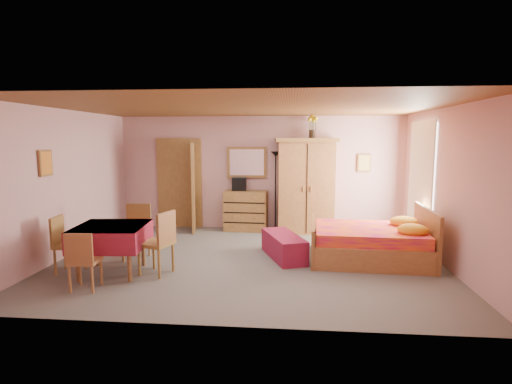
# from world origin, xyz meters

# --- Properties ---
(floor) EXTENTS (6.50, 6.50, 0.00)m
(floor) POSITION_xyz_m (0.00, 0.00, 0.00)
(floor) COLOR slate
(floor) RESTS_ON ground
(ceiling) EXTENTS (6.50, 6.50, 0.00)m
(ceiling) POSITION_xyz_m (0.00, 0.00, 2.60)
(ceiling) COLOR brown
(ceiling) RESTS_ON wall_back
(wall_back) EXTENTS (6.50, 0.10, 2.60)m
(wall_back) POSITION_xyz_m (0.00, 2.50, 1.30)
(wall_back) COLOR #C58F8F
(wall_back) RESTS_ON floor
(wall_front) EXTENTS (6.50, 0.10, 2.60)m
(wall_front) POSITION_xyz_m (0.00, -2.50, 1.30)
(wall_front) COLOR #C58F8F
(wall_front) RESTS_ON floor
(wall_left) EXTENTS (0.10, 5.00, 2.60)m
(wall_left) POSITION_xyz_m (-3.25, 0.00, 1.30)
(wall_left) COLOR #C58F8F
(wall_left) RESTS_ON floor
(wall_right) EXTENTS (0.10, 5.00, 2.60)m
(wall_right) POSITION_xyz_m (3.25, 0.00, 1.30)
(wall_right) COLOR #C58F8F
(wall_right) RESTS_ON floor
(doorway) EXTENTS (1.06, 0.12, 2.15)m
(doorway) POSITION_xyz_m (-1.90, 2.47, 1.02)
(doorway) COLOR #9E6B35
(doorway) RESTS_ON floor
(window) EXTENTS (0.08, 1.40, 1.95)m
(window) POSITION_xyz_m (3.21, 1.20, 1.45)
(window) COLOR white
(window) RESTS_ON wall_right
(picture_left) EXTENTS (0.04, 0.32, 0.42)m
(picture_left) POSITION_xyz_m (-3.22, -0.60, 1.70)
(picture_left) COLOR orange
(picture_left) RESTS_ON wall_left
(picture_back) EXTENTS (0.30, 0.04, 0.40)m
(picture_back) POSITION_xyz_m (2.35, 2.47, 1.55)
(picture_back) COLOR #D8BF59
(picture_back) RESTS_ON wall_back
(chest_of_drawers) EXTENTS (0.99, 0.54, 0.91)m
(chest_of_drawers) POSITION_xyz_m (-0.31, 2.25, 0.46)
(chest_of_drawers) COLOR olive
(chest_of_drawers) RESTS_ON floor
(wall_mirror) EXTENTS (0.91, 0.09, 0.72)m
(wall_mirror) POSITION_xyz_m (-0.31, 2.46, 1.55)
(wall_mirror) COLOR white
(wall_mirror) RESTS_ON wall_back
(stereo) EXTENTS (0.34, 0.26, 0.30)m
(stereo) POSITION_xyz_m (-0.47, 2.30, 1.06)
(stereo) COLOR black
(stereo) RESTS_ON chest_of_drawers
(floor_lamp) EXTENTS (0.23, 0.23, 1.80)m
(floor_lamp) POSITION_xyz_m (0.36, 2.34, 0.90)
(floor_lamp) COLOR black
(floor_lamp) RESTS_ON floor
(wardrobe) EXTENTS (1.39, 0.79, 2.10)m
(wardrobe) POSITION_xyz_m (1.04, 2.18, 1.05)
(wardrobe) COLOR #AA6C39
(wardrobe) RESTS_ON floor
(sunflower_vase) EXTENTS (0.22, 0.22, 0.51)m
(sunflower_vase) POSITION_xyz_m (1.17, 2.28, 2.35)
(sunflower_vase) COLOR yellow
(sunflower_vase) RESTS_ON wardrobe
(bed) EXTENTS (2.08, 1.68, 0.92)m
(bed) POSITION_xyz_m (2.07, 0.21, 0.46)
(bed) COLOR #C11253
(bed) RESTS_ON floor
(bench) EXTENTS (0.86, 1.32, 0.41)m
(bench) POSITION_xyz_m (0.60, 0.19, 0.21)
(bench) COLOR maroon
(bench) RESTS_ON floor
(dining_table) EXTENTS (1.14, 1.14, 0.76)m
(dining_table) POSITION_xyz_m (-2.04, -0.88, 0.38)
(dining_table) COLOR maroon
(dining_table) RESTS_ON floor
(chair_south) EXTENTS (0.40, 0.40, 0.83)m
(chair_south) POSITION_xyz_m (-2.11, -1.56, 0.42)
(chair_south) COLOR #A36537
(chair_south) RESTS_ON floor
(chair_north) EXTENTS (0.46, 0.46, 0.95)m
(chair_north) POSITION_xyz_m (-1.96, -0.11, 0.47)
(chair_north) COLOR #A97339
(chair_north) RESTS_ON floor
(chair_west) EXTENTS (0.44, 0.44, 0.89)m
(chair_west) POSITION_xyz_m (-2.72, -0.90, 0.45)
(chair_west) COLOR #AA7339
(chair_west) RESTS_ON floor
(chair_east) EXTENTS (0.56, 0.56, 0.99)m
(chair_east) POSITION_xyz_m (-1.35, -0.84, 0.49)
(chair_east) COLOR olive
(chair_east) RESTS_ON floor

